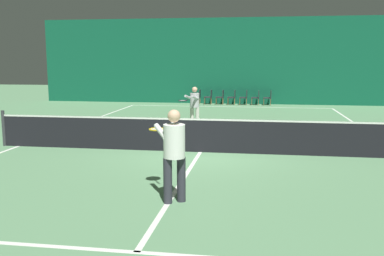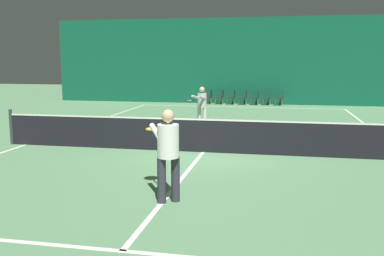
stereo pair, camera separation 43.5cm
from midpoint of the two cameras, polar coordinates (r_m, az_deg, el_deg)
name	(u,v)px [view 2 (the right image)]	position (r m, az deg, el deg)	size (l,w,h in m)	color
ground_plane	(203,152)	(12.00, 2.53, -3.25)	(60.00, 60.00, 0.00)	#56845B
backdrop_curtain	(243,61)	(25.31, 7.36, 8.83)	(23.00, 0.12, 4.98)	#0F5138
court_line_baseline_far	(240,107)	(23.69, 6.94, 2.81)	(11.00, 0.10, 0.00)	silver
court_line_service_far	(229,121)	(18.26, 5.60, 0.98)	(8.25, 0.10, 0.00)	silver
court_line_service_near	(122,251)	(6.05, -7.16, -15.98)	(8.25, 0.10, 0.00)	silver
court_line_sideline_left	(26,145)	(13.92, -20.47, -2.09)	(0.10, 23.80, 0.00)	silver
court_line_centre	(203,152)	(12.00, 2.53, -3.24)	(0.10, 12.80, 0.00)	silver
tennis_net	(203,134)	(11.90, 2.54, -0.84)	(12.00, 0.10, 1.07)	black
player_near	(168,148)	(7.67, -1.66, -2.74)	(1.01, 1.35, 1.69)	#2D2D38
player_far	(201,104)	(16.47, 2.02, 3.28)	(0.75, 1.33, 1.54)	beige
courtside_chair_0	(209,96)	(25.06, 2.78, 4.31)	(0.44, 0.44, 0.84)	brown
courtside_chair_1	(221,96)	(24.97, 4.33, 4.28)	(0.44, 0.44, 0.84)	brown
courtside_chair_2	(232,96)	(24.90, 5.90, 4.24)	(0.44, 0.44, 0.84)	brown
courtside_chair_3	(244,96)	(24.84, 7.46, 4.20)	(0.44, 0.44, 0.84)	brown
courtside_chair_4	(256,97)	(24.81, 9.04, 4.16)	(0.44, 0.44, 0.84)	brown
courtside_chair_5	(268,97)	(24.79, 10.62, 4.11)	(0.44, 0.44, 0.84)	brown
courtside_chair_6	(280,97)	(24.79, 12.19, 4.07)	(0.44, 0.44, 0.84)	brown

